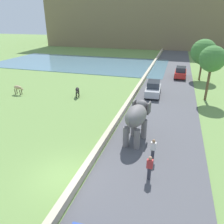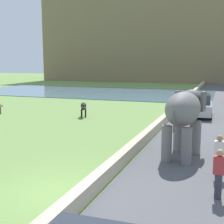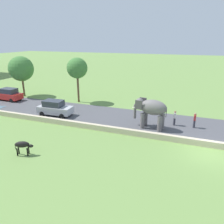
{
  "view_description": "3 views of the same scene",
  "coord_description": "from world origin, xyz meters",
  "px_view_note": "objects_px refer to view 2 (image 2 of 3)",
  "views": [
    {
      "loc": [
        5.86,
        -9.11,
        8.76
      ],
      "look_at": [
        1.17,
        6.52,
        1.68
      ],
      "focal_mm": 34.52,
      "sensor_mm": 36.0,
      "label": 1
    },
    {
      "loc": [
        5.0,
        -8.29,
        4.17
      ],
      "look_at": [
        -1.55,
        9.78,
        1.14
      ],
      "focal_mm": 49.08,
      "sensor_mm": 36.0,
      "label": 2
    },
    {
      "loc": [
        -17.13,
        1.7,
        8.67
      ],
      "look_at": [
        1.49,
        8.68,
        1.95
      ],
      "focal_mm": 35.38,
      "sensor_mm": 36.0,
      "label": 3
    }
  ],
  "objects_px": {
    "person_trailing": "(219,173)",
    "cow_black": "(83,107)",
    "person_beside_elephant": "(219,156)",
    "elephant": "(184,113)",
    "car_silver": "(200,106)"
  },
  "relations": [
    {
      "from": "elephant",
      "to": "person_beside_elephant",
      "type": "xyz_separation_m",
      "value": [
        1.55,
        -2.22,
        -1.16
      ]
    },
    {
      "from": "elephant",
      "to": "person_beside_elephant",
      "type": "distance_m",
      "value": 2.95
    },
    {
      "from": "person_beside_elephant",
      "to": "cow_black",
      "type": "bearing_deg",
      "value": 134.91
    },
    {
      "from": "person_trailing",
      "to": "cow_black",
      "type": "bearing_deg",
      "value": 130.09
    },
    {
      "from": "car_silver",
      "to": "cow_black",
      "type": "relative_size",
      "value": 2.9
    },
    {
      "from": "elephant",
      "to": "car_silver",
      "type": "distance_m",
      "value": 11.23
    },
    {
      "from": "elephant",
      "to": "person_trailing",
      "type": "xyz_separation_m",
      "value": [
        1.57,
        -4.16,
        -1.16
      ]
    },
    {
      "from": "elephant",
      "to": "cow_black",
      "type": "distance_m",
      "value": 11.98
    },
    {
      "from": "person_beside_elephant",
      "to": "car_silver",
      "type": "distance_m",
      "value": 13.49
    },
    {
      "from": "person_trailing",
      "to": "person_beside_elephant",
      "type": "bearing_deg",
      "value": 90.79
    },
    {
      "from": "person_beside_elephant",
      "to": "car_silver",
      "type": "height_order",
      "value": "car_silver"
    },
    {
      "from": "elephant",
      "to": "person_trailing",
      "type": "height_order",
      "value": "elephant"
    },
    {
      "from": "person_trailing",
      "to": "car_silver",
      "type": "height_order",
      "value": "car_silver"
    },
    {
      "from": "person_beside_elephant",
      "to": "person_trailing",
      "type": "xyz_separation_m",
      "value": [
        0.03,
        -1.93,
        0.0
      ]
    },
    {
      "from": "car_silver",
      "to": "elephant",
      "type": "bearing_deg",
      "value": -89.83
    }
  ]
}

